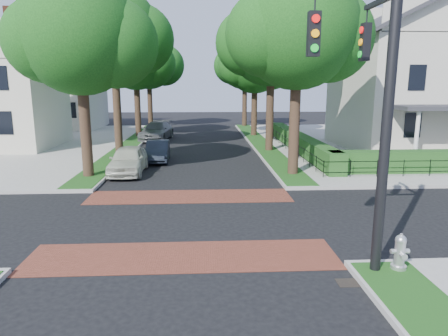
{
  "coord_description": "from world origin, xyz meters",
  "views": [
    {
      "loc": [
        0.64,
        -14.09,
        4.91
      ],
      "look_at": [
        1.46,
        1.71,
        1.6
      ],
      "focal_mm": 32.0,
      "sensor_mm": 36.0,
      "label": 1
    }
  ],
  "objects_px": {
    "parked_car_front": "(128,160)",
    "parked_car_middle": "(158,151)",
    "parked_car_rear": "(157,131)",
    "traffic_signal": "(377,93)",
    "fire_hydrant": "(400,252)"
  },
  "relations": [
    {
      "from": "parked_car_front",
      "to": "parked_car_middle",
      "type": "relative_size",
      "value": 1.13
    },
    {
      "from": "parked_car_middle",
      "to": "parked_car_rear",
      "type": "relative_size",
      "value": 0.73
    },
    {
      "from": "traffic_signal",
      "to": "parked_car_middle",
      "type": "distance_m",
      "value": 18.23
    },
    {
      "from": "traffic_signal",
      "to": "fire_hydrant",
      "type": "distance_m",
      "value": 4.18
    },
    {
      "from": "traffic_signal",
      "to": "parked_car_middle",
      "type": "height_order",
      "value": "traffic_signal"
    },
    {
      "from": "traffic_signal",
      "to": "parked_car_rear",
      "type": "height_order",
      "value": "traffic_signal"
    },
    {
      "from": "parked_car_rear",
      "to": "fire_hydrant",
      "type": "xyz_separation_m",
      "value": [
        9.33,
        -26.8,
        -0.19
      ]
    },
    {
      "from": "fire_hydrant",
      "to": "parked_car_front",
      "type": "bearing_deg",
      "value": 108.91
    },
    {
      "from": "parked_car_middle",
      "to": "parked_car_rear",
      "type": "xyz_separation_m",
      "value": [
        -1.25,
        10.37,
        0.14
      ]
    },
    {
      "from": "traffic_signal",
      "to": "parked_car_front",
      "type": "relative_size",
      "value": 1.75
    },
    {
      "from": "parked_car_front",
      "to": "parked_car_rear",
      "type": "relative_size",
      "value": 0.82
    },
    {
      "from": "parked_car_front",
      "to": "parked_car_rear",
      "type": "distance_m",
      "value": 14.04
    },
    {
      "from": "parked_car_middle",
      "to": "parked_car_rear",
      "type": "height_order",
      "value": "parked_car_rear"
    },
    {
      "from": "traffic_signal",
      "to": "parked_car_middle",
      "type": "xyz_separation_m",
      "value": [
        -7.24,
        16.23,
        -4.04
      ]
    },
    {
      "from": "parked_car_middle",
      "to": "parked_car_rear",
      "type": "bearing_deg",
      "value": 94.83
    }
  ]
}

